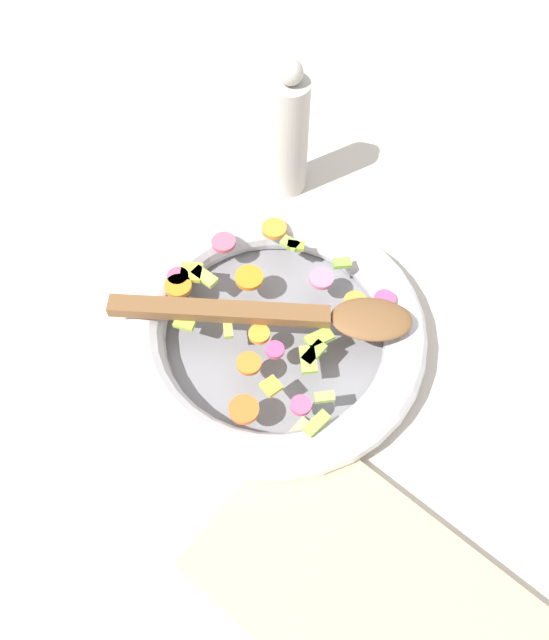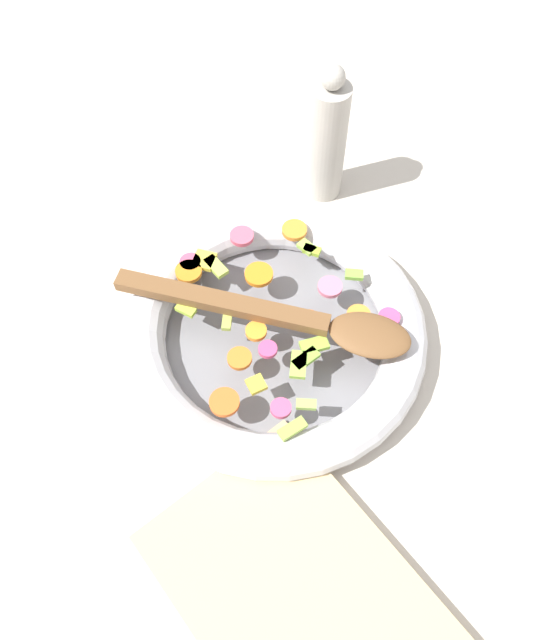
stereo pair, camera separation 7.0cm
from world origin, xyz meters
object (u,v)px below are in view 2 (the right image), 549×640
Objects in this scene: skillet at (274,332)px; wooden_spoon at (292,318)px; pepper_mill at (327,140)px; cutting_board at (310,609)px.

wooden_spoon is (-0.02, -0.01, 0.04)m from skillet.
pepper_mill reaches higher than skillet.
skillet is 0.29m from cutting_board.
cutting_board is (-0.23, 0.17, -0.05)m from wooden_spoon.
pepper_mill is at bearing -49.58° from wooden_spoon.
cutting_board is at bearing 147.87° from skillet.
pepper_mill is at bearing -42.24° from cutting_board.
skillet reaches higher than cutting_board.
wooden_spoon is 0.25m from pepper_mill.
wooden_spoon is 0.92× the size of cutting_board.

